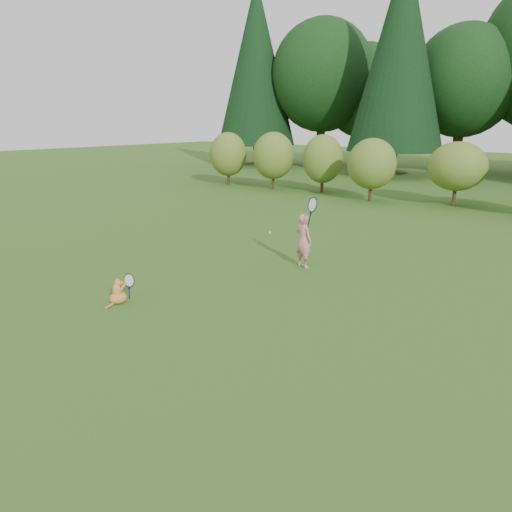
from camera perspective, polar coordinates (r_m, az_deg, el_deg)
The scene contains 5 objects.
ground at distance 9.87m, azimuth -3.85°, elevation -4.68°, with size 100.00×100.00×0.00m, color #375818.
shrub_row at distance 20.85m, azimuth 21.49°, elevation 8.90°, with size 28.00×3.00×2.80m, color #566C21, non-canonical shape.
child at distance 11.69m, azimuth 5.50°, elevation 1.90°, with size 0.75×0.51×1.91m.
cat at distance 9.82m, azimuth -15.49°, elevation -3.80°, with size 0.32×0.62×0.67m.
tennis_ball at distance 10.37m, azimuth 1.58°, elevation 2.67°, with size 0.06×0.06×0.06m.
Camera 1 is at (6.35, -6.76, 3.39)m, focal length 35.00 mm.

